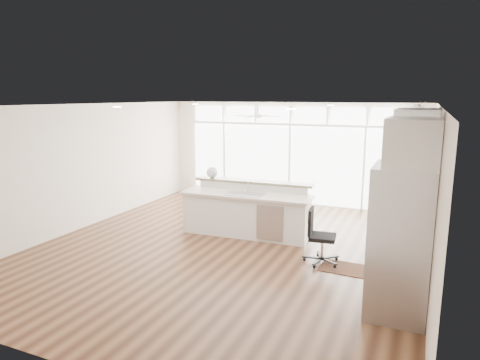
% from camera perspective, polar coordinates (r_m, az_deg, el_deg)
% --- Properties ---
extents(floor, '(7.00, 8.00, 0.02)m').
position_cam_1_polar(floor, '(8.30, -1.57, -9.10)').
color(floor, '#412414').
rests_on(floor, ground).
extents(ceiling, '(7.00, 8.00, 0.02)m').
position_cam_1_polar(ceiling, '(7.79, -1.68, 9.94)').
color(ceiling, silver).
rests_on(ceiling, wall_back).
extents(wall_back, '(7.00, 0.04, 2.70)m').
position_cam_1_polar(wall_back, '(11.64, 6.79, 3.60)').
color(wall_back, white).
rests_on(wall_back, floor).
extents(wall_front, '(7.00, 0.04, 2.70)m').
position_cam_1_polar(wall_front, '(4.75, -22.79, -8.33)').
color(wall_front, white).
rests_on(wall_front, floor).
extents(wall_left, '(0.04, 8.00, 2.70)m').
position_cam_1_polar(wall_left, '(9.92, -20.25, 1.68)').
color(wall_left, white).
rests_on(wall_left, floor).
extents(wall_right, '(0.04, 8.00, 2.70)m').
position_cam_1_polar(wall_right, '(7.21, 24.45, -1.98)').
color(wall_right, white).
rests_on(wall_right, floor).
extents(glass_wall, '(5.80, 0.06, 2.08)m').
position_cam_1_polar(glass_wall, '(11.62, 6.67, 2.10)').
color(glass_wall, silver).
rests_on(glass_wall, wall_back).
extents(transom_row, '(5.90, 0.06, 0.40)m').
position_cam_1_polar(transom_row, '(11.49, 6.82, 8.66)').
color(transom_row, silver).
rests_on(transom_row, wall_back).
extents(desk_window, '(0.04, 0.85, 0.85)m').
position_cam_1_polar(desk_window, '(7.47, 24.25, 0.02)').
color(desk_window, silver).
rests_on(desk_window, wall_right).
extents(ceiling_fan, '(1.16, 1.16, 0.32)m').
position_cam_1_polar(ceiling_fan, '(10.57, 2.39, 9.06)').
color(ceiling_fan, white).
rests_on(ceiling_fan, ceiling).
extents(recessed_lights, '(3.40, 3.00, 0.02)m').
position_cam_1_polar(recessed_lights, '(7.97, -1.05, 9.83)').
color(recessed_lights, '#F3E4CE').
rests_on(recessed_lights, ceiling).
extents(oven_cabinet, '(0.64, 1.20, 2.50)m').
position_cam_1_polar(oven_cabinet, '(9.00, 22.21, -0.02)').
color(oven_cabinet, white).
rests_on(oven_cabinet, floor).
extents(desk_nook, '(0.72, 1.30, 0.76)m').
position_cam_1_polar(desk_nook, '(7.76, 21.10, -8.29)').
color(desk_nook, white).
rests_on(desk_nook, floor).
extents(upper_cabinets, '(0.64, 1.30, 0.64)m').
position_cam_1_polar(upper_cabinets, '(7.37, 22.49, 6.31)').
color(upper_cabinets, white).
rests_on(upper_cabinets, wall_right).
extents(refrigerator, '(0.76, 0.90, 2.00)m').
position_cam_1_polar(refrigerator, '(6.00, 20.55, -7.68)').
color(refrigerator, '#ACACB1').
rests_on(refrigerator, floor).
extents(fridge_cabinet, '(0.64, 0.90, 0.60)m').
position_cam_1_polar(fridge_cabinet, '(5.73, 22.04, 4.69)').
color(fridge_cabinet, white).
rests_on(fridge_cabinet, wall_right).
extents(framed_photos, '(0.06, 0.22, 0.80)m').
position_cam_1_polar(framed_photos, '(8.11, 24.14, -0.24)').
color(framed_photos, black).
rests_on(framed_photos, wall_right).
extents(kitchen_island, '(2.76, 1.16, 1.08)m').
position_cam_1_polar(kitchen_island, '(8.90, 0.85, -3.99)').
color(kitchen_island, white).
rests_on(kitchen_island, floor).
extents(rug, '(0.84, 0.62, 0.01)m').
position_cam_1_polar(rug, '(7.58, 13.82, -11.35)').
color(rug, '#361B11').
rests_on(rug, floor).
extents(office_chair, '(0.55, 0.51, 0.95)m').
position_cam_1_polar(office_chair, '(7.58, 10.95, -7.42)').
color(office_chair, black).
rests_on(office_chair, floor).
extents(fishbowl, '(0.26, 0.26, 0.25)m').
position_cam_1_polar(fishbowl, '(9.47, -3.73, 1.02)').
color(fishbowl, silver).
rests_on(fishbowl, kitchen_island).
extents(monitor, '(0.11, 0.45, 0.37)m').
position_cam_1_polar(monitor, '(7.60, 20.80, -4.22)').
color(monitor, black).
rests_on(monitor, desk_nook).
extents(keyboard, '(0.12, 0.29, 0.01)m').
position_cam_1_polar(keyboard, '(7.66, 19.43, -5.40)').
color(keyboard, silver).
rests_on(keyboard, desk_nook).
extents(potted_plant, '(0.27, 0.29, 0.21)m').
position_cam_1_polar(potted_plant, '(8.86, 22.85, 8.62)').
color(potted_plant, '#366129').
rests_on(potted_plant, oven_cabinet).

